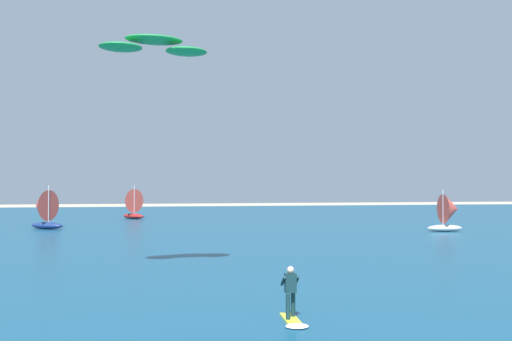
{
  "coord_description": "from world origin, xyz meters",
  "views": [
    {
      "loc": [
        -2.38,
        1.07,
        4.46
      ],
      "look_at": [
        0.35,
        19.91,
        4.83
      ],
      "focal_mm": 38.09,
      "sensor_mm": 36.0,
      "label": 1
    }
  ],
  "objects_px": {
    "sailboat_outermost": "(131,203)",
    "sailboat_mid_left": "(43,209)",
    "sailboat_anchored_offshore": "(449,212)",
    "kitesurfer": "(292,302)",
    "kite": "(154,45)"
  },
  "relations": [
    {
      "from": "sailboat_mid_left",
      "to": "kitesurfer",
      "type": "bearing_deg",
      "value": -65.98
    },
    {
      "from": "sailboat_outermost",
      "to": "sailboat_anchored_offshore",
      "type": "bearing_deg",
      "value": -35.47
    },
    {
      "from": "kite",
      "to": "sailboat_outermost",
      "type": "relative_size",
      "value": 1.32
    },
    {
      "from": "sailboat_outermost",
      "to": "kite",
      "type": "bearing_deg",
      "value": -83.78
    },
    {
      "from": "sailboat_anchored_offshore",
      "to": "kitesurfer",
      "type": "bearing_deg",
      "value": -125.75
    },
    {
      "from": "sailboat_outermost",
      "to": "sailboat_mid_left",
      "type": "bearing_deg",
      "value": -118.08
    },
    {
      "from": "sailboat_outermost",
      "to": "sailboat_mid_left",
      "type": "relative_size",
      "value": 0.97
    },
    {
      "from": "kite",
      "to": "sailboat_mid_left",
      "type": "height_order",
      "value": "kite"
    },
    {
      "from": "kite",
      "to": "sailboat_anchored_offshore",
      "type": "relative_size",
      "value": 1.41
    },
    {
      "from": "kite",
      "to": "sailboat_outermost",
      "type": "bearing_deg",
      "value": 96.22
    },
    {
      "from": "sailboat_anchored_offshore",
      "to": "sailboat_mid_left",
      "type": "bearing_deg",
      "value": 167.71
    },
    {
      "from": "sailboat_outermost",
      "to": "sailboat_mid_left",
      "type": "height_order",
      "value": "sailboat_mid_left"
    },
    {
      "from": "sailboat_outermost",
      "to": "sailboat_mid_left",
      "type": "distance_m",
      "value": 14.45
    },
    {
      "from": "sailboat_anchored_offshore",
      "to": "sailboat_mid_left",
      "type": "xyz_separation_m",
      "value": [
        -35.57,
        7.75,
        0.16
      ]
    },
    {
      "from": "kitesurfer",
      "to": "kite",
      "type": "bearing_deg",
      "value": 118.28
    }
  ]
}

